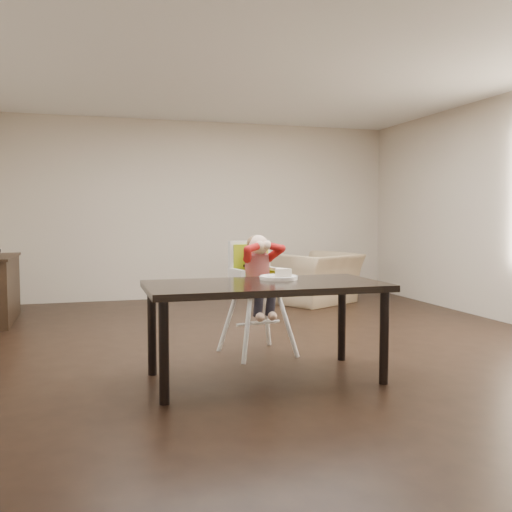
{
  "coord_description": "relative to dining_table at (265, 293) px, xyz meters",
  "views": [
    {
      "loc": [
        -1.72,
        -5.18,
        1.26
      ],
      "look_at": [
        -0.34,
        -0.48,
        0.91
      ],
      "focal_mm": 40.0,
      "sensor_mm": 36.0,
      "label": 1
    }
  ],
  "objects": [
    {
      "name": "high_chair",
      "position": [
        0.17,
        0.82,
        0.1
      ],
      "size": [
        0.53,
        0.53,
        1.09
      ],
      "rotation": [
        0.0,
        0.0,
        0.18
      ],
      "color": "white",
      "rests_on": "ground"
    },
    {
      "name": "dining_table",
      "position": [
        0.0,
        0.0,
        0.0
      ],
      "size": [
        1.8,
        0.9,
        0.75
      ],
      "color": "black",
      "rests_on": "ground"
    },
    {
      "name": "room_walls",
      "position": [
        0.43,
        1.05,
        1.18
      ],
      "size": [
        6.02,
        7.02,
        2.71
      ],
      "color": "beige",
      "rests_on": "ground"
    },
    {
      "name": "armchair",
      "position": [
        1.86,
        3.47,
        -0.18
      ],
      "size": [
        1.32,
        1.17,
        0.97
      ],
      "primitive_type": "imported",
      "rotation": [
        0.0,
        0.0,
        3.64
      ],
      "color": "tan",
      "rests_on": "ground"
    },
    {
      "name": "plate",
      "position": [
        0.18,
        0.18,
        0.11
      ],
      "size": [
        0.4,
        0.4,
        0.09
      ],
      "rotation": [
        0.0,
        0.0,
        -0.41
      ],
      "color": "white",
      "rests_on": "dining_table"
    },
    {
      "name": "ground",
      "position": [
        0.43,
        1.05,
        -0.67
      ],
      "size": [
        7.0,
        7.0,
        0.0
      ],
      "primitive_type": "plane",
      "color": "black",
      "rests_on": "ground"
    }
  ]
}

